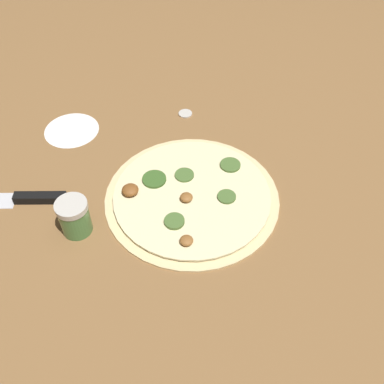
{
  "coord_description": "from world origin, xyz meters",
  "views": [
    {
      "loc": [
        0.59,
        0.08,
        0.67
      ],
      "look_at": [
        0.0,
        0.0,
        0.02
      ],
      "focal_mm": 42.0,
      "sensor_mm": 36.0,
      "label": 1
    }
  ],
  "objects_px": {
    "spice_jar": "(74,217)",
    "loose_cap": "(185,113)",
    "knife": "(17,199)",
    "pizza": "(191,196)"
  },
  "relations": [
    {
      "from": "spice_jar",
      "to": "loose_cap",
      "type": "height_order",
      "value": "spice_jar"
    },
    {
      "from": "spice_jar",
      "to": "loose_cap",
      "type": "bearing_deg",
      "value": 157.58
    },
    {
      "from": "knife",
      "to": "spice_jar",
      "type": "distance_m",
      "value": 0.15
    },
    {
      "from": "knife",
      "to": "loose_cap",
      "type": "height_order",
      "value": "knife"
    },
    {
      "from": "knife",
      "to": "loose_cap",
      "type": "distance_m",
      "value": 0.43
    },
    {
      "from": "loose_cap",
      "to": "pizza",
      "type": "bearing_deg",
      "value": 10.43
    },
    {
      "from": "loose_cap",
      "to": "spice_jar",
      "type": "bearing_deg",
      "value": -22.42
    },
    {
      "from": "pizza",
      "to": "loose_cap",
      "type": "xyz_separation_m",
      "value": [
        -0.26,
        -0.05,
        -0.0
      ]
    },
    {
      "from": "spice_jar",
      "to": "pizza",
      "type": "bearing_deg",
      "value": 117.61
    },
    {
      "from": "pizza",
      "to": "loose_cap",
      "type": "bearing_deg",
      "value": -169.57
    }
  ]
}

